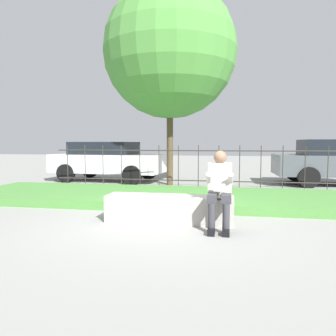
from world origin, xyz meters
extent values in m
plane|color=gray|center=(0.00, 0.00, 0.00)|extent=(60.00, 60.00, 0.00)
cube|color=#ADA89E|center=(0.17, 0.00, 0.23)|extent=(2.23, 0.53, 0.47)
cube|color=gray|center=(0.17, 0.00, 0.04)|extent=(2.14, 0.49, 0.08)
cube|color=black|center=(0.94, -0.67, 0.04)|extent=(0.11, 0.26, 0.09)
cylinder|color=#38383D|center=(0.94, -0.61, 0.28)|extent=(0.11, 0.11, 0.38)
cube|color=#38383D|center=(0.94, -0.40, 0.53)|extent=(0.15, 0.42, 0.13)
cube|color=black|center=(1.16, -0.67, 0.04)|extent=(0.11, 0.26, 0.09)
cylinder|color=#38383D|center=(1.16, -0.61, 0.28)|extent=(0.11, 0.11, 0.38)
cube|color=#38383D|center=(1.16, -0.40, 0.53)|extent=(0.15, 0.42, 0.13)
cube|color=beige|center=(1.05, -0.19, 0.80)|extent=(0.38, 0.24, 0.54)
sphere|color=#8C664C|center=(1.05, -0.21, 1.16)|extent=(0.21, 0.21, 0.21)
cylinder|color=beige|center=(0.87, -0.35, 0.82)|extent=(0.08, 0.29, 0.24)
cylinder|color=beige|center=(1.22, -0.35, 0.82)|extent=(0.08, 0.29, 0.24)
cube|color=beige|center=(1.05, -0.45, 0.69)|extent=(0.18, 0.09, 0.13)
cube|color=#4C893D|center=(0.00, 2.07, 0.09)|extent=(10.39, 2.75, 0.19)
cylinder|color=#332D28|center=(0.00, 4.10, 0.26)|extent=(8.39, 0.03, 0.03)
cylinder|color=#332D28|center=(0.00, 4.10, 1.16)|extent=(8.39, 0.03, 0.03)
cylinder|color=#332D28|center=(-3.90, 4.10, 0.66)|extent=(0.02, 0.02, 1.32)
cylinder|color=#332D28|center=(-3.30, 4.10, 0.66)|extent=(0.02, 0.02, 1.32)
cylinder|color=#332D28|center=(-2.70, 4.10, 0.66)|extent=(0.02, 0.02, 1.32)
cylinder|color=#332D28|center=(-2.10, 4.10, 0.66)|extent=(0.02, 0.02, 1.32)
cylinder|color=#332D28|center=(-1.50, 4.10, 0.66)|extent=(0.02, 0.02, 1.32)
cylinder|color=#332D28|center=(-0.90, 4.10, 0.66)|extent=(0.02, 0.02, 1.32)
cylinder|color=#332D28|center=(-0.30, 4.10, 0.66)|extent=(0.02, 0.02, 1.32)
cylinder|color=#332D28|center=(0.30, 4.10, 0.66)|extent=(0.02, 0.02, 1.32)
cylinder|color=#332D28|center=(0.90, 4.10, 0.66)|extent=(0.02, 0.02, 1.32)
cylinder|color=#332D28|center=(1.50, 4.10, 0.66)|extent=(0.02, 0.02, 1.32)
cylinder|color=#332D28|center=(2.10, 4.10, 0.66)|extent=(0.02, 0.02, 1.32)
cylinder|color=#332D28|center=(2.70, 4.10, 0.66)|extent=(0.02, 0.02, 1.32)
cylinder|color=#332D28|center=(3.30, 4.10, 0.66)|extent=(0.02, 0.02, 1.32)
cylinder|color=#332D28|center=(3.90, 4.10, 0.66)|extent=(0.02, 0.02, 1.32)
cylinder|color=black|center=(3.63, 5.08, 0.33)|extent=(0.66, 0.22, 0.65)
cylinder|color=black|center=(3.57, 6.87, 0.33)|extent=(0.66, 0.22, 0.65)
cube|color=silver|center=(-3.14, 5.78, 0.65)|extent=(4.16, 2.09, 0.65)
cube|color=black|center=(-3.30, 5.79, 1.20)|extent=(2.33, 1.73, 0.45)
cylinder|color=black|center=(-1.97, 4.82, 0.32)|extent=(0.66, 0.25, 0.65)
cylinder|color=black|center=(-1.83, 6.54, 0.32)|extent=(0.66, 0.25, 0.65)
cylinder|color=black|center=(-4.46, 5.03, 0.32)|extent=(0.66, 0.25, 0.65)
cylinder|color=black|center=(-4.31, 6.75, 0.32)|extent=(0.66, 0.25, 0.65)
cylinder|color=#4C3D28|center=(-0.72, 5.00, 1.57)|extent=(0.21, 0.21, 3.14)
sphere|color=#4C8E3D|center=(-0.72, 5.00, 4.32)|extent=(4.27, 4.27, 4.27)
camera|label=1|loc=(1.18, -5.60, 1.39)|focal=35.00mm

